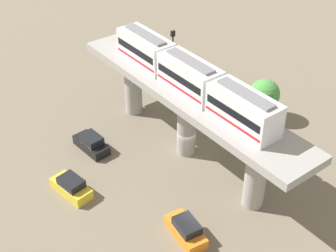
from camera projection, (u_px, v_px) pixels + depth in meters
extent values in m
plane|color=#706654|center=(186.00, 151.00, 49.15)|extent=(120.00, 120.00, 0.00)
cylinder|color=#999691|center=(133.00, 86.00, 53.27)|extent=(1.90, 1.90, 6.58)
cylinder|color=#999691|center=(187.00, 125.00, 47.23)|extent=(1.90, 1.90, 6.58)
cylinder|color=#999691|center=(256.00, 176.00, 41.19)|extent=(1.90, 1.90, 6.58)
cube|color=#999691|center=(187.00, 93.00, 45.08)|extent=(5.20, 28.85, 0.80)
cube|color=silver|center=(146.00, 49.00, 48.29)|extent=(2.60, 6.60, 3.00)
cube|color=black|center=(146.00, 47.00, 48.14)|extent=(2.64, 6.07, 0.70)
cube|color=red|center=(146.00, 56.00, 48.73)|extent=(2.64, 6.34, 0.24)
cube|color=slate|center=(145.00, 35.00, 47.35)|extent=(1.10, 5.61, 0.24)
cube|color=silver|center=(190.00, 77.00, 43.81)|extent=(2.60, 6.60, 3.00)
cube|color=black|center=(190.00, 74.00, 43.67)|extent=(2.64, 6.07, 0.70)
cube|color=red|center=(189.00, 84.00, 44.25)|extent=(2.64, 6.34, 0.24)
cube|color=slate|center=(190.00, 61.00, 42.87)|extent=(1.10, 5.61, 0.24)
cube|color=silver|center=(244.00, 110.00, 39.33)|extent=(2.60, 6.60, 3.00)
cube|color=black|center=(244.00, 108.00, 39.19)|extent=(2.64, 6.07, 0.70)
cube|color=red|center=(243.00, 118.00, 39.77)|extent=(2.64, 6.34, 0.24)
cube|color=slate|center=(246.00, 93.00, 38.39)|extent=(1.10, 5.61, 0.24)
cube|color=yellow|center=(71.00, 188.00, 43.93)|extent=(2.44, 4.43, 1.00)
cube|color=black|center=(71.00, 182.00, 43.32)|extent=(1.98, 2.53, 0.76)
cube|color=black|center=(91.00, 145.00, 49.17)|extent=(2.12, 4.33, 1.00)
cube|color=black|center=(91.00, 139.00, 48.56)|extent=(1.81, 2.42, 0.76)
cube|color=orange|center=(186.00, 232.00, 39.70)|extent=(2.39, 4.42, 1.00)
cube|color=black|center=(187.00, 225.00, 39.09)|extent=(1.95, 2.51, 0.76)
cylinder|color=brown|center=(256.00, 129.00, 50.42)|extent=(0.36, 0.36, 2.16)
sphere|color=#479342|center=(258.00, 114.00, 49.24)|extent=(3.41, 3.41, 3.41)
cylinder|color=brown|center=(262.00, 109.00, 53.58)|extent=(0.36, 0.36, 2.09)
sphere|color=#479342|center=(264.00, 94.00, 52.42)|extent=(3.40, 3.40, 3.40)
cylinder|color=#4C4C51|center=(173.00, 76.00, 52.36)|extent=(0.20, 0.20, 9.38)
cube|color=black|center=(173.00, 34.00, 49.45)|extent=(0.44, 0.28, 0.60)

